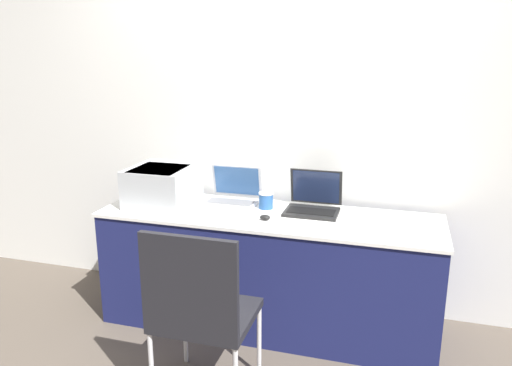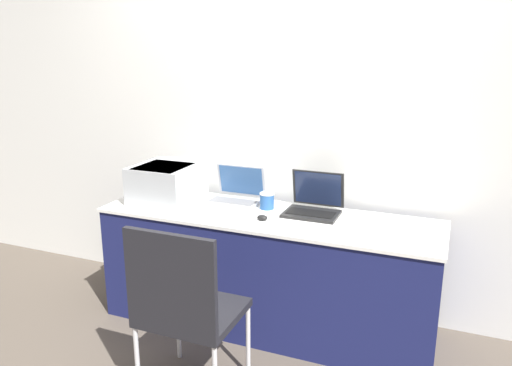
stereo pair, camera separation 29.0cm
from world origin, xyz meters
name	(u,v)px [view 1 (the left image)]	position (x,y,z in m)	size (l,w,h in m)	color
ground_plane	(255,348)	(0.00, 0.00, 0.00)	(14.00, 14.00, 0.00)	brown
wall_back	(285,111)	(0.00, 0.68, 1.30)	(8.00, 0.05, 2.60)	silver
table	(268,270)	(0.00, 0.28, 0.36)	(2.04, 0.59, 0.73)	#191E51
printer	(162,184)	(-0.70, 0.30, 0.86)	(0.38, 0.42, 0.24)	#B2B7BC
laptop_left	(233,194)	(-0.28, 0.46, 0.78)	(0.33, 0.26, 0.22)	#B7B7BC
laptop_right	(313,203)	(0.25, 0.42, 0.78)	(0.32, 0.28, 0.24)	black
external_keyboard	(215,212)	(-0.31, 0.20, 0.74)	(0.48, 0.16, 0.02)	silver
coffee_cup	(266,200)	(-0.04, 0.39, 0.78)	(0.09, 0.09, 0.10)	#285699
mouse	(265,217)	(0.01, 0.18, 0.74)	(0.06, 0.05, 0.03)	black
chair	(200,306)	(-0.12, -0.51, 0.52)	(0.46, 0.42, 0.91)	black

